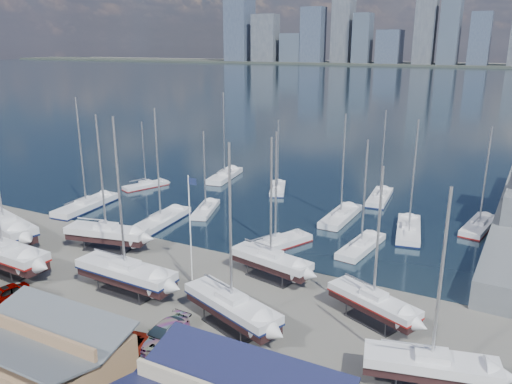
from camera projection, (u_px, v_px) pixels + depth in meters
The scene contains 30 objects.
ground at pixel (171, 287), 51.00m from camera, with size 1400.00×1400.00×0.00m, color #605E59.
water at pixel (469, 84), 314.64m from camera, with size 1400.00×600.00×0.40m, color #192D3B.
far_shore at pixel (492, 66), 535.36m from camera, with size 1400.00×80.00×2.20m, color #2D332D.
skyline at pixel (489, 29), 522.68m from camera, with size 639.14×43.80×107.69m.
shed_grey at pixel (38, 351), 36.78m from camera, with size 12.60×8.40×4.17m.
sailboat_cradle_0 at pixel (4, 226), 61.84m from camera, with size 12.65×6.45×19.41m.
sailboat_cradle_1 at pixel (3, 253), 53.75m from camera, with size 11.80×3.83×18.62m.
sailboat_cradle_2 at pixel (107, 233), 59.82m from camera, with size 10.37×4.81×16.31m.
sailboat_cradle_3 at pixel (126, 273), 49.34m from camera, with size 11.12×3.54×17.64m.
sailboat_cradle_4 at pixel (271, 261), 52.40m from camera, with size 9.58×4.44×15.16m.
sailboat_cradle_5 at pixel (232, 306), 43.17m from camera, with size 10.59×6.26×16.50m.
sailboat_cradle_6 at pixel (373, 302), 44.06m from camera, with size 9.05×5.81×14.36m.
sailboat_cradle_7 at pixel (431, 365), 35.31m from camera, with size 9.65×4.69×15.23m.
sailboat_moored_0 at pixel (87, 207), 75.27m from camera, with size 4.19×11.90×17.46m.
sailboat_moored_1 at pixel (146, 186), 86.23m from camera, with size 5.08×8.25×11.95m.
sailboat_moored_2 at pixel (225, 177), 91.99m from camera, with size 4.67×11.24×16.46m.
sailboat_moored_3 at pixel (161, 222), 68.78m from camera, with size 3.97×11.39×16.72m.
sailboat_moored_4 at pixel (206, 210), 73.67m from camera, with size 4.84×8.68×12.63m.
sailboat_moored_5 at pixel (278, 189), 84.30m from camera, with size 5.34×8.66×12.54m.
sailboat_moored_6 at pixel (275, 245), 60.87m from camera, with size 6.78×10.25×14.96m.
sailboat_moored_7 at pixel (341, 217), 70.54m from camera, with size 3.20×10.47×15.69m.
sailboat_moored_8 at pixel (380, 198), 79.30m from camera, with size 3.61×10.22×14.99m.
sailboat_moored_9 at pixel (361, 247), 60.22m from camera, with size 3.81×9.61×14.12m.
sailboat_moored_10 at pixel (408, 231), 65.38m from camera, with size 4.76×10.86×15.71m.
sailboat_moored_11 at pixel (479, 227), 66.98m from camera, with size 4.32×10.01×14.49m.
car_a at pixel (4, 294), 47.97m from camera, with size 1.84×4.56×1.55m, color gray.
car_b at pixel (39, 311), 45.05m from camera, with size 1.46×4.18×1.38m, color gray.
car_c at pixel (125, 351), 39.25m from camera, with size 2.29×4.97×1.38m, color gray.
car_d at pixel (163, 333), 41.48m from camera, with size 2.20×5.41×1.57m, color gray.
flagpole at pixel (191, 222), 50.73m from camera, with size 1.01×0.12×11.40m.
Camera 1 is at (28.99, -46.88, 23.90)m, focal length 35.00 mm.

